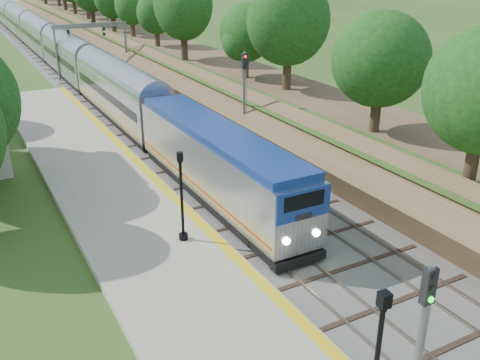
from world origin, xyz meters
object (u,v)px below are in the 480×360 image
signal_platform (420,340)px  signal_farside (244,89)px  signal_gantry (91,36)px  lamppost_far (182,202)px  train (54,48)px

signal_platform → signal_farside: size_ratio=0.87×
signal_gantry → signal_farside: (3.73, -29.48, -0.51)m
lamppost_far → signal_platform: size_ratio=0.76×
signal_gantry → signal_platform: bearing=-95.5°
signal_platform → signal_gantry: bearing=84.5°
train → lamppost_far: bearing=-94.2°
train → signal_platform: signal_platform is taller
signal_gantry → signal_farside: size_ratio=1.23×
lamppost_far → signal_gantry: bearing=81.4°
train → signal_farside: 40.19m
signal_gantry → signal_farside: bearing=-82.8°
train → signal_platform: size_ratio=19.25×
lamppost_far → signal_platform: signal_platform is taller
train → signal_gantry: bearing=-76.3°
signal_farside → signal_gantry: bearing=97.2°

